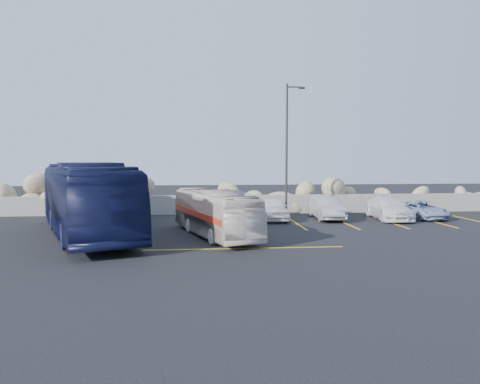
{
  "coord_description": "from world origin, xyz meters",
  "views": [
    {
      "loc": [
        -2.94,
        -18.09,
        3.59
      ],
      "look_at": [
        -0.82,
        4.0,
        1.98
      ],
      "focal_mm": 35.0,
      "sensor_mm": 36.0,
      "label": 1
    }
  ],
  "objects": [
    {
      "name": "car_b",
      "position": [
        4.75,
        8.72,
        0.68
      ],
      "size": [
        1.58,
        4.15,
        1.35
      ],
      "primitive_type": "imported",
      "rotation": [
        0.0,
        0.0,
        -0.04
      ],
      "color": "#A7A7AB",
      "rests_on": "ground"
    },
    {
      "name": "vintage_bus",
      "position": [
        -2.07,
        3.37,
        1.07
      ],
      "size": [
        3.91,
        7.87,
        2.14
      ],
      "primitive_type": "imported",
      "rotation": [
        0.0,
        0.0,
        0.29
      ],
      "color": "silver",
      "rests_on": "ground"
    },
    {
      "name": "car_d",
      "position": [
        10.6,
        8.48,
        0.52
      ],
      "size": [
        1.84,
        3.79,
        1.04
      ],
      "primitive_type": "imported",
      "rotation": [
        0.0,
        0.0,
        0.03
      ],
      "color": "#90A5CC",
      "rests_on": "ground"
    },
    {
      "name": "lamppost",
      "position": [
        2.56,
        9.5,
        4.3
      ],
      "size": [
        1.14,
        0.18,
        8.0
      ],
      "color": "#33302D",
      "rests_on": "ground"
    },
    {
      "name": "seawall",
      "position": [
        0.0,
        12.0,
        0.6
      ],
      "size": [
        60.0,
        0.4,
        1.2
      ],
      "primitive_type": "cube",
      "color": "gray",
      "rests_on": "ground"
    },
    {
      "name": "ground",
      "position": [
        0.0,
        0.0,
        0.0
      ],
      "size": [
        90.0,
        90.0,
        0.0
      ],
      "primitive_type": "plane",
      "color": "black",
      "rests_on": "ground"
    },
    {
      "name": "parking_lines",
      "position": [
        4.64,
        5.57,
        0.01
      ],
      "size": [
        18.16,
        9.36,
        0.01
      ],
      "color": "gold",
      "rests_on": "ground"
    },
    {
      "name": "riprap_pile",
      "position": [
        0.0,
        13.2,
        1.3
      ],
      "size": [
        54.0,
        2.8,
        2.6
      ],
      "primitive_type": null,
      "color": "#978163",
      "rests_on": "ground"
    },
    {
      "name": "car_a",
      "position": [
        1.53,
        8.76,
        0.68
      ],
      "size": [
        1.69,
        4.02,
        1.36
      ],
      "primitive_type": "imported",
      "rotation": [
        0.0,
        0.0,
        -0.02
      ],
      "color": "white",
      "rests_on": "ground"
    },
    {
      "name": "tour_coach",
      "position": [
        -7.99,
        4.11,
        1.7
      ],
      "size": [
        6.95,
        12.42,
        3.4
      ],
      "primitive_type": "imported",
      "rotation": [
        0.0,
        0.0,
        0.36
      ],
      "color": "#101437",
      "rests_on": "ground"
    },
    {
      "name": "car_c",
      "position": [
        8.41,
        8.35,
        0.66
      ],
      "size": [
        2.19,
        4.68,
        1.32
      ],
      "primitive_type": "imported",
      "rotation": [
        0.0,
        0.0,
        -0.07
      ],
      "color": "white",
      "rests_on": "ground"
    }
  ]
}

